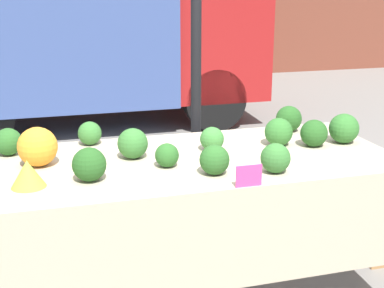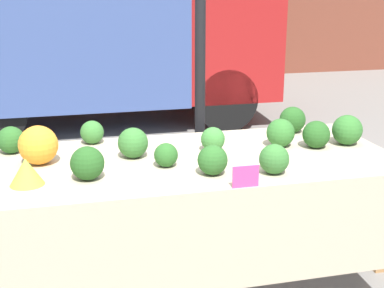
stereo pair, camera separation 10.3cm
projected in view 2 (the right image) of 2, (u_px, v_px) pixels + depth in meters
tent_pole at (200, 89)px, 3.57m from camera, size 0.07×0.07×2.32m
parked_truck at (95, 28)px, 7.03m from camera, size 4.26×2.10×2.36m
market_table at (195, 180)px, 2.90m from camera, size 2.24×1.00×0.92m
orange_cauliflower at (38, 145)px, 2.81m from camera, size 0.21×0.21×0.21m
romanesco_head at (26, 172)px, 2.53m from camera, size 0.16×0.16×0.13m
broccoli_head_0 at (347, 130)px, 3.16m from camera, size 0.18×0.18×0.18m
broccoli_head_1 at (11, 140)px, 3.00m from camera, size 0.15×0.15×0.15m
broccoli_head_2 at (293, 120)px, 3.42m from camera, size 0.17×0.17×0.17m
broccoli_head_3 at (92, 132)px, 3.18m from camera, size 0.14×0.14×0.14m
broccoli_head_4 at (213, 139)px, 3.04m from camera, size 0.14×0.14×0.14m
broccoli_head_5 at (213, 160)px, 2.66m from camera, size 0.15×0.15×0.15m
broccoli_head_6 at (281, 133)px, 3.12m from camera, size 0.17×0.17×0.17m
broccoli_head_7 at (166, 155)px, 2.78m from camera, size 0.13×0.13×0.13m
broccoli_head_8 at (87, 163)px, 2.59m from camera, size 0.17×0.17×0.17m
broccoli_head_9 at (274, 159)px, 2.68m from camera, size 0.15×0.15×0.15m
broccoli_head_10 at (133, 143)px, 2.92m from camera, size 0.17×0.17×0.17m
broccoli_head_11 at (316, 134)px, 3.10m from camera, size 0.16×0.16×0.16m
price_sign at (246, 177)px, 2.50m from camera, size 0.13×0.01×0.11m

